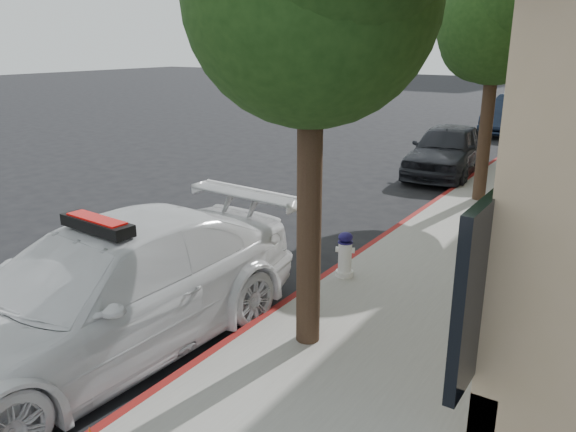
# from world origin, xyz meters

# --- Properties ---
(ground) EXTENTS (120.00, 120.00, 0.00)m
(ground) POSITION_xyz_m (0.00, 0.00, 0.00)
(ground) COLOR black
(ground) RESTS_ON ground
(sidewalk) EXTENTS (3.20, 50.00, 0.15)m
(sidewalk) POSITION_xyz_m (3.60, 10.00, 0.07)
(sidewalk) COLOR gray
(sidewalk) RESTS_ON ground
(curb_strip) EXTENTS (0.12, 50.00, 0.15)m
(curb_strip) POSITION_xyz_m (2.06, 10.00, 0.07)
(curb_strip) COLOR maroon
(curb_strip) RESTS_ON ground
(tree_mid) EXTENTS (2.77, 2.64, 5.43)m
(tree_mid) POSITION_xyz_m (2.93, 5.99, 4.16)
(tree_mid) COLOR black
(tree_mid) RESTS_ON sidewalk
(tree_far) EXTENTS (3.10, 3.00, 5.81)m
(tree_far) POSITION_xyz_m (2.93, 13.99, 4.39)
(tree_far) COLOR black
(tree_far) RESTS_ON sidewalk
(police_car) EXTENTS (2.68, 5.83, 1.80)m
(police_car) POSITION_xyz_m (0.82, -3.44, 0.83)
(police_car) COLOR white
(police_car) RESTS_ON ground
(parked_car_mid) EXTENTS (2.14, 4.58, 1.52)m
(parked_car_mid) POSITION_xyz_m (1.20, 8.72, 0.76)
(parked_car_mid) COLOR black
(parked_car_mid) RESTS_ON ground
(parked_car_far) EXTENTS (2.03, 5.02, 1.62)m
(parked_car_far) POSITION_xyz_m (1.20, 18.08, 0.81)
(parked_car_far) COLOR #131D31
(parked_car_far) RESTS_ON ground
(fire_hydrant) EXTENTS (0.32, 0.29, 0.75)m
(fire_hydrant) POSITION_xyz_m (2.35, 0.06, 0.52)
(fire_hydrant) COLOR white
(fire_hydrant) RESTS_ON sidewalk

